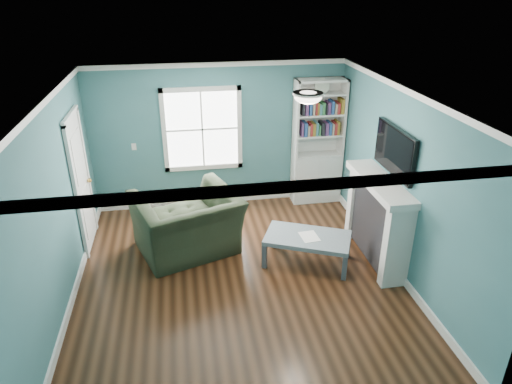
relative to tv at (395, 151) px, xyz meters
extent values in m
plane|color=black|center=(-2.20, -0.20, -1.72)|extent=(5.00, 5.00, 0.00)
plane|color=#366A70|center=(-2.20, 2.30, -0.43)|extent=(4.50, 0.00, 4.50)
plane|color=#366A70|center=(-2.20, -2.70, -0.43)|extent=(4.50, 0.00, 4.50)
plane|color=#366A70|center=(-4.45, -0.20, -0.43)|extent=(0.00, 5.00, 5.00)
plane|color=#366A70|center=(0.05, -0.20, -0.43)|extent=(0.00, 5.00, 5.00)
plane|color=white|center=(-2.20, -0.20, 0.88)|extent=(5.00, 5.00, 0.00)
cube|color=white|center=(-2.20, 2.28, -1.66)|extent=(4.50, 0.03, 0.12)
cube|color=white|center=(-4.44, -0.20, -1.66)|extent=(0.03, 5.00, 0.12)
cube|color=white|center=(0.03, -0.20, -1.66)|extent=(0.03, 5.00, 0.12)
cube|color=white|center=(-2.20, 2.28, 0.84)|extent=(4.50, 0.04, 0.08)
cube|color=white|center=(-2.20, -2.68, 0.84)|extent=(4.50, 0.04, 0.08)
cube|color=white|center=(-4.43, -0.20, 0.84)|extent=(0.04, 5.00, 0.08)
cube|color=white|center=(0.03, -0.20, 0.84)|extent=(0.04, 5.00, 0.08)
cube|color=white|center=(-2.50, 2.29, -0.27)|extent=(1.24, 0.01, 1.34)
cube|color=white|center=(-3.16, 2.28, -0.27)|extent=(0.08, 0.06, 1.50)
cube|color=white|center=(-1.84, 2.28, -0.27)|extent=(0.08, 0.06, 1.50)
cube|color=white|center=(-2.50, 2.28, -0.98)|extent=(1.40, 0.06, 0.08)
cube|color=white|center=(-2.50, 2.28, 0.44)|extent=(1.40, 0.06, 0.08)
cube|color=white|center=(-2.50, 2.28, -0.27)|extent=(1.24, 0.03, 0.03)
cube|color=white|center=(-2.50, 2.28, -0.27)|extent=(0.03, 0.03, 1.34)
cube|color=silver|center=(-0.43, 2.10, -1.27)|extent=(0.90, 0.35, 0.90)
cube|color=silver|center=(-0.86, 2.10, -0.12)|extent=(0.04, 0.35, 1.40)
cube|color=silver|center=(0.00, 2.10, -0.12)|extent=(0.04, 0.35, 1.40)
cube|color=silver|center=(-0.43, 2.26, -0.12)|extent=(0.90, 0.02, 1.40)
cube|color=silver|center=(-0.43, 2.10, 0.55)|extent=(0.90, 0.35, 0.04)
cube|color=silver|center=(-0.43, 2.10, -0.80)|extent=(0.84, 0.33, 0.03)
cube|color=silver|center=(-0.43, 2.10, -0.42)|extent=(0.84, 0.33, 0.03)
cube|color=silver|center=(-0.43, 2.10, -0.04)|extent=(0.84, 0.33, 0.03)
cube|color=silver|center=(-0.43, 2.10, 0.32)|extent=(0.84, 0.33, 0.03)
cube|color=#593366|center=(-0.43, 2.08, -0.30)|extent=(0.70, 0.25, 0.22)
cube|color=#264C8C|center=(-0.43, 2.08, 0.08)|extent=(0.70, 0.25, 0.22)
cylinder|color=beige|center=(-0.43, 2.05, 0.46)|extent=(0.26, 0.06, 0.26)
cube|color=black|center=(-0.11, 0.00, -1.12)|extent=(0.30, 1.20, 1.10)
cube|color=black|center=(-0.13, 0.00, -1.32)|extent=(0.22, 0.65, 0.70)
cube|color=silver|center=(-0.13, -0.67, -1.12)|extent=(0.36, 0.16, 1.20)
cube|color=silver|center=(-0.13, 0.67, -1.12)|extent=(0.36, 0.16, 1.20)
cube|color=silver|center=(-0.15, 0.00, -0.47)|extent=(0.44, 1.58, 0.10)
cube|color=black|center=(0.00, 0.00, 0.00)|extent=(0.06, 1.10, 0.65)
cube|color=silver|center=(-4.43, 1.20, -0.70)|extent=(0.04, 0.80, 2.05)
cube|color=white|center=(-4.42, 0.75, -0.70)|extent=(0.05, 0.08, 2.13)
cube|color=white|center=(-4.42, 1.65, -0.70)|extent=(0.05, 0.08, 2.13)
cube|color=white|center=(-4.42, 1.20, 0.36)|extent=(0.05, 0.98, 0.08)
sphere|color=#BF8C3F|center=(-4.37, 1.50, -0.77)|extent=(0.07, 0.07, 0.07)
ellipsoid|color=white|center=(-1.30, -0.10, 0.82)|extent=(0.34, 0.34, 0.15)
cylinder|color=white|center=(-1.30, -0.10, 0.86)|extent=(0.38, 0.38, 0.03)
cube|color=white|center=(-3.70, 2.28, -0.52)|extent=(0.08, 0.01, 0.12)
imported|color=black|center=(-2.88, 0.67, -1.09)|extent=(1.70, 1.38, 1.28)
cube|color=#484D56|center=(-1.80, 0.03, -1.54)|extent=(0.09, 0.09, 0.38)
cube|color=#484D56|center=(-0.75, -0.45, -1.54)|extent=(0.09, 0.09, 0.38)
cube|color=#484D56|center=(-1.55, 0.58, -1.54)|extent=(0.09, 0.09, 0.38)
cube|color=#484D56|center=(-0.50, 0.09, -1.54)|extent=(0.09, 0.09, 0.38)
cube|color=slate|center=(-1.15, 0.06, -1.31)|extent=(1.39, 1.12, 0.07)
cube|color=white|center=(-1.13, 0.04, -1.28)|extent=(0.27, 0.33, 0.00)
camera|label=1|loc=(-2.87, -5.48, 2.16)|focal=32.00mm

